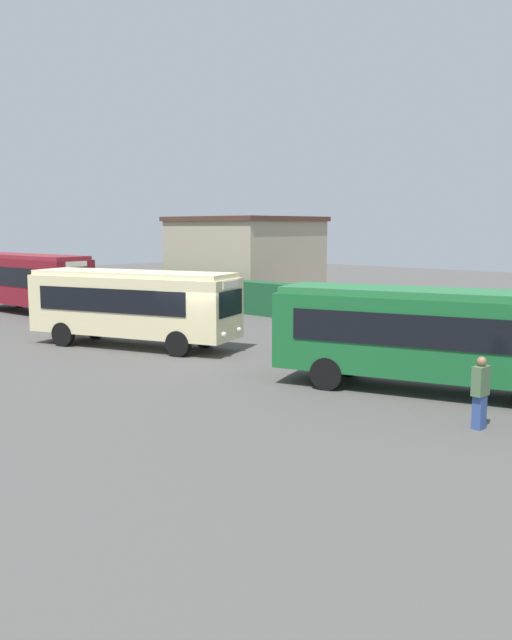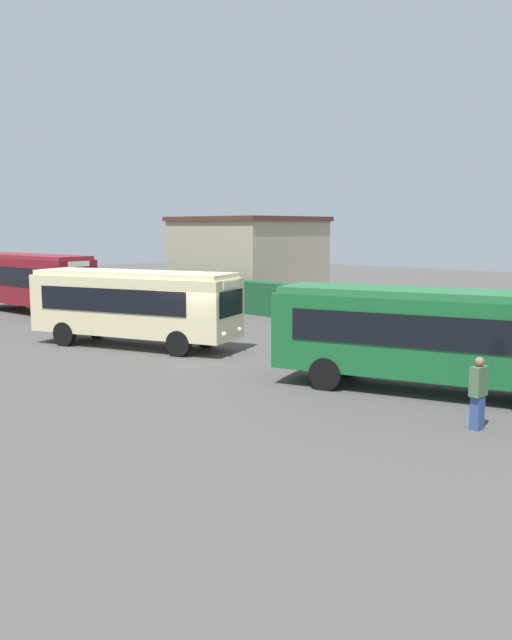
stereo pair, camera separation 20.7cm
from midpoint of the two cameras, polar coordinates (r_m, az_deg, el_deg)
name	(u,v)px [view 1 (the left image)]	position (r m, az deg, el deg)	size (l,w,h in m)	color
ground_plane	(200,356)	(25.73, -5.04, -3.05)	(109.12, 109.12, 0.00)	#514F4C
bus_maroon	(28,280)	(40.35, -18.97, 3.28)	(9.49, 2.99, 3.34)	maroon
bus_cream	(133,303)	(27.75, -10.63, 1.39)	(9.14, 5.14, 3.11)	beige
bus_green	(432,333)	(20.36, 14.52, -1.12)	(9.60, 5.05, 3.07)	#19602D
person_left	(69,293)	(41.83, -15.78, 2.20)	(0.50, 0.42, 1.75)	black
person_center	(480,391)	(17.17, 18.24, -5.78)	(0.29, 0.48, 1.80)	#334C8C
hedge_row	(359,308)	(33.42, 8.56, 1.02)	(66.56, 1.16, 1.83)	#1A4F2D
depot_building	(245,258)	(45.03, -1.09, 5.27)	(8.47, 7.68, 5.55)	tan
traffic_cone	(199,313)	(36.04, -5.05, 0.59)	(0.36, 0.36, 0.60)	orange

